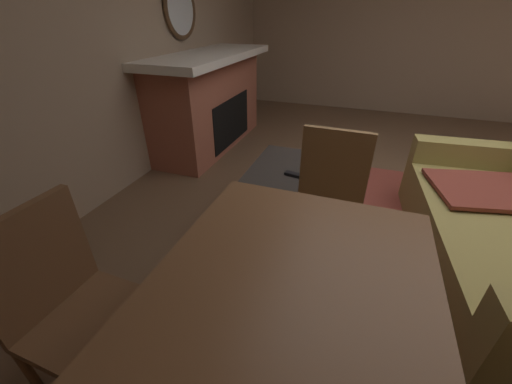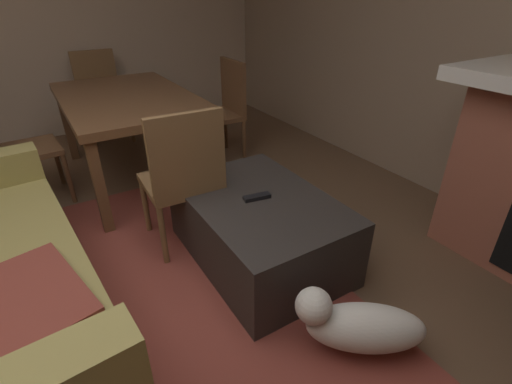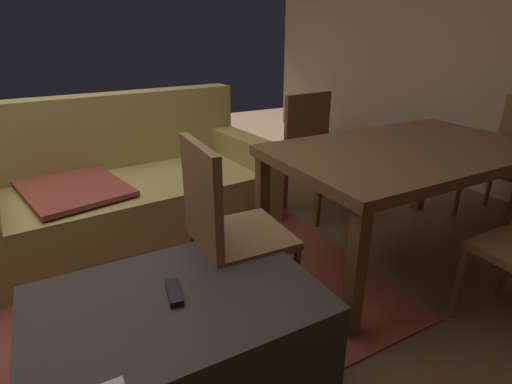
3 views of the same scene
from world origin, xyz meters
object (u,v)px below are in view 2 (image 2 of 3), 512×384
Objects in this scene: ottoman_coffee_table at (259,229)px; small_dog at (358,324)px; dining_chair_west at (184,174)px; dining_chair_east at (100,91)px; dining_table at (127,104)px; dining_chair_south at (224,105)px; dining_chair_north at (9,141)px; tv_remote at (257,197)px.

small_dog is (-0.82, -0.01, -0.04)m from ottoman_coffee_table.
dining_chair_east is at bearing -0.09° from dining_chair_west.
dining_table is at bearing -0.16° from dining_chair_west.
dining_chair_east is at bearing 36.35° from dining_chair_south.
dining_chair_north is at bearing 26.99° from small_dog.
ottoman_coffee_table is 1.17× the size of dining_chair_north.
tv_remote is 0.28× the size of small_dog.
dining_chair_east is (1.20, -0.00, -0.14)m from dining_table.
dining_chair_north is (-0.01, 0.88, -0.14)m from dining_table.
dining_chair_south is (0.01, -1.77, 0.00)m from dining_chair_north.
tv_remote is at bearing 159.21° from dining_chair_south.
tv_remote is at bearing -173.84° from dining_chair_east.
dining_chair_east reaches higher than tv_remote.
small_dog is at bearing -169.10° from tv_remote.
small_dog is at bearing 166.64° from dining_chair_south.
dining_chair_south is at bearing -20.22° from ottoman_coffee_table.
ottoman_coffee_table is 1.92× the size of small_dog.
tv_remote is at bearing -169.15° from dining_table.
dining_table is 0.90m from dining_chair_south.
dining_chair_east is 3.60m from small_dog.
dining_chair_north is 1.48m from dining_chair_west.
ottoman_coffee_table is 1.98m from dining_chair_north.
dining_chair_north is 1.00× the size of dining_chair_west.
tv_remote is (0.00, 0.02, 0.23)m from ottoman_coffee_table.
small_dog is (-2.37, 0.56, -0.34)m from dining_chair_south.
tv_remote reaches higher than ottoman_coffee_table.
dining_chair_north reaches higher than tv_remote.
dining_table is (1.55, 0.30, 0.22)m from tv_remote.
dining_chair_west is 1.00× the size of dining_chair_east.
dining_chair_west is (-1.19, -0.88, 0.00)m from dining_chair_north.
dining_chair_north and dining_chair_west have the same top height.
tv_remote is 1.66m from dining_chair_south.
dining_chair_north reaches higher than dining_table.
dining_chair_east is 1.64× the size of small_dog.
ottoman_coffee_table is 2.78m from dining_chair_east.
dining_chair_north is 1.77m from dining_chair_south.
dining_chair_west is at bearing 42.17° from ottoman_coffee_table.
dining_chair_south is (1.55, -0.57, 0.31)m from ottoman_coffee_table.
dining_table reaches higher than ottoman_coffee_table.
dining_chair_south is at bearing -89.82° from dining_chair_north.
dining_chair_west is 2.40m from dining_chair_east.
dining_chair_east reaches higher than ottoman_coffee_table.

